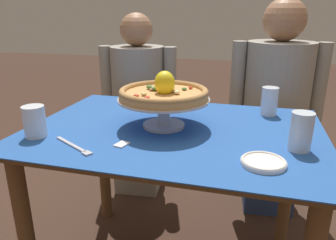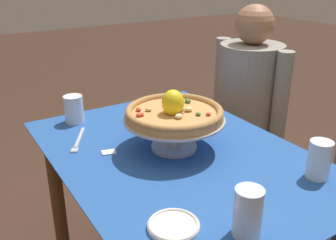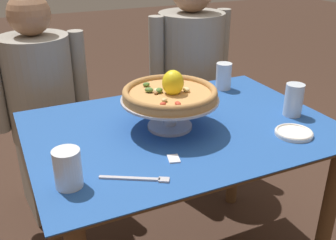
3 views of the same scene
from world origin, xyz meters
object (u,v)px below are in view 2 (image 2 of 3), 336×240
at_px(water_glass_back_right, 319,162).
at_px(sugar_packet, 109,152).
at_px(water_glass_front_left, 74,111).
at_px(water_glass_side_right, 248,215).
at_px(pizza_stand, 174,127).
at_px(side_plate, 174,225).
at_px(pizza, 174,112).
at_px(diner_left, 247,117).
at_px(dinner_fork, 78,141).

distance_m(water_glass_back_right, sugar_packet, 0.70).
xyz_separation_m(water_glass_front_left, water_glass_side_right, (0.92, 0.12, 0.01)).
xyz_separation_m(pizza_stand, side_plate, (0.38, -0.25, -0.07)).
bearing_deg(water_glass_back_right, water_glass_side_right, -76.93).
xyz_separation_m(water_glass_back_right, sugar_packet, (-0.50, -0.49, -0.05)).
xyz_separation_m(pizza, sugar_packet, (-0.09, -0.22, -0.14)).
height_order(pizza_stand, sugar_packet, pizza_stand).
xyz_separation_m(pizza, diner_left, (-0.37, 0.71, -0.30)).
height_order(water_glass_front_left, diner_left, diner_left).
bearing_deg(side_plate, sugar_packet, 176.75).
height_order(water_glass_back_right, water_glass_front_left, water_glass_back_right).
xyz_separation_m(pizza, side_plate, (0.38, -0.24, -0.13)).
distance_m(side_plate, diner_left, 1.23).
height_order(water_glass_back_right, side_plate, water_glass_back_right).
xyz_separation_m(water_glass_back_right, water_glass_side_right, (0.09, -0.38, 0.00)).
height_order(dinner_fork, sugar_packet, dinner_fork).
xyz_separation_m(pizza, water_glass_back_right, (0.41, 0.28, -0.09)).
distance_m(water_glass_back_right, water_glass_front_left, 0.97).
height_order(side_plate, sugar_packet, side_plate).
relative_size(pizza_stand, water_glass_side_right, 2.77).
bearing_deg(water_glass_side_right, dinner_fork, -166.39).
bearing_deg(water_glass_front_left, pizza_stand, 28.03).
xyz_separation_m(dinner_fork, sugar_packet, (0.14, 0.06, -0.00)).
relative_size(water_glass_back_right, diner_left, 0.11).
bearing_deg(pizza_stand, side_plate, -32.82).
relative_size(dinner_fork, sugar_packet, 3.82).
relative_size(water_glass_front_left, diner_left, 0.10).
bearing_deg(diner_left, sugar_packet, -73.00).
distance_m(water_glass_back_right, dinner_fork, 0.85).
relative_size(pizza_stand, side_plate, 2.66).
bearing_deg(pizza, water_glass_side_right, -11.65).
xyz_separation_m(pizza_stand, pizza, (0.00, -0.00, 0.06)).
distance_m(pizza, water_glass_side_right, 0.51).
relative_size(pizza, diner_left, 0.30).
relative_size(pizza_stand, dinner_fork, 1.88).
xyz_separation_m(side_plate, sugar_packet, (-0.47, 0.03, -0.01)).
height_order(water_glass_back_right, diner_left, diner_left).
xyz_separation_m(pizza_stand, dinner_fork, (-0.23, -0.28, -0.08)).
relative_size(pizza, water_glass_front_left, 2.99).
relative_size(water_glass_front_left, side_plate, 0.85).
xyz_separation_m(dinner_fork, diner_left, (-0.14, 0.99, -0.17)).
bearing_deg(water_glass_side_right, pizza_stand, 168.25).
xyz_separation_m(water_glass_front_left, sugar_packet, (0.33, 0.01, -0.05)).
bearing_deg(pizza_stand, diner_left, 117.68).
bearing_deg(diner_left, water_glass_front_left, -93.07).
bearing_deg(side_plate, diner_left, 128.22).
distance_m(pizza, diner_left, 0.86).
xyz_separation_m(water_glass_side_right, sugar_packet, (-0.58, -0.12, -0.05)).
distance_m(water_glass_side_right, dinner_fork, 0.75).
distance_m(water_glass_front_left, side_plate, 0.81).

